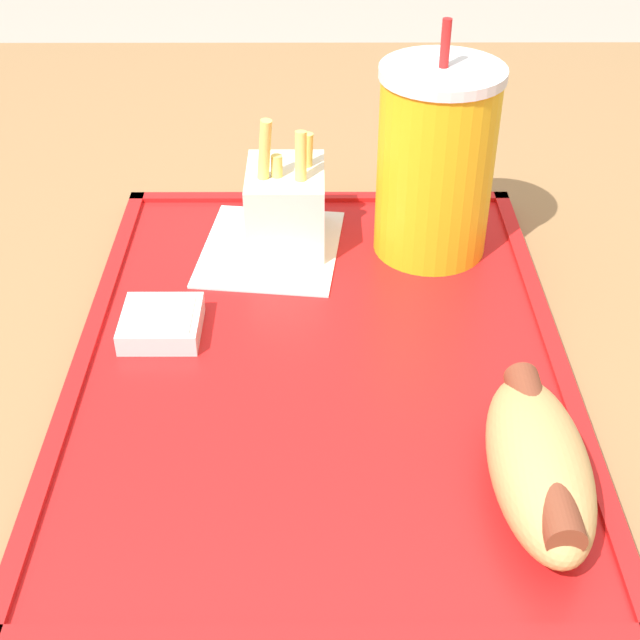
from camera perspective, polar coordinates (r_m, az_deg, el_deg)
name	(u,v)px	position (r m, az deg, el deg)	size (l,w,h in m)	color
food_tray	(320,360)	(0.62, 0.00, -2.57)	(0.46, 0.34, 0.01)	red
paper_napkin	(271,248)	(0.73, -3.17, 4.62)	(0.14, 0.12, 0.00)	white
soda_cup	(435,162)	(0.70, 7.40, 9.98)	(0.09, 0.09, 0.19)	gold
hot_dog_far	(539,463)	(0.52, 13.83, -8.87)	(0.14, 0.06, 0.05)	tan
fries_carton	(286,205)	(0.73, -2.20, 7.35)	(0.08, 0.06, 0.11)	silver
sauce_cup_mayo	(161,322)	(0.64, -10.12, -0.15)	(0.06, 0.06, 0.02)	silver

